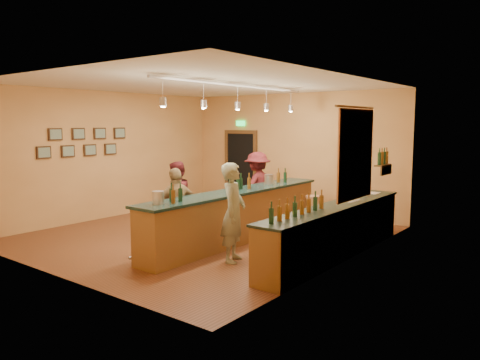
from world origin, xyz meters
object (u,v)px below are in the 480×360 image
Objects in this scene: bartender at (233,212)px; bar_stool at (314,202)px; customer_b at (177,209)px; customer_c at (257,186)px; customer_a at (176,198)px; tasting_bar at (238,212)px; back_counter at (335,230)px.

bar_stool is (-0.15, 3.13, -0.25)m from bartender.
bartender is 2.29× the size of bar_stool.
customer_b is at bearing 68.42° from bartender.
bar_stool is at bearing 97.23° from customer_c.
customer_a is 1.01× the size of customer_b.
customer_b is 2.07× the size of bar_stool.
tasting_bar is at bearing 173.39° from customer_b.
bartender is (-1.27, -1.33, 0.38)m from back_counter.
bartender reaches higher than tasting_bar.
bartender is 3.15m from bar_stool.
bartender is (0.81, -1.15, 0.26)m from tasting_bar.
customer_b is at bearing -110.92° from bar_stool.
back_counter is 2.30m from bar_stool.
bar_stool is (0.66, 1.98, 0.01)m from tasting_bar.
tasting_bar is 2.09m from bar_stool.
back_counter is at bearing 135.68° from customer_b.
customer_b is 3.10m from customer_c.
customer_b is (0.88, -0.85, -0.01)m from customer_a.
tasting_bar reaches higher than bar_stool.
back_counter is 2.87× the size of customer_a.
customer_c is (0.56, 2.23, 0.06)m from customer_a.
customer_a is 2.30m from customer_c.
back_counter is 2.63× the size of bartender.
back_counter reaches higher than bar_stool.
tasting_bar is 1.43m from bartender.
back_counter is at bearing 77.12° from customer_a.
customer_a is at bearing -9.70° from customer_c.
bar_stool is at bearing 128.36° from back_counter.
customer_a reaches higher than back_counter.
customer_c is (-0.87, 1.90, 0.25)m from tasting_bar.
customer_b is at bearing 24.69° from customer_a.
customer_a is at bearing -115.86° from customer_b.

